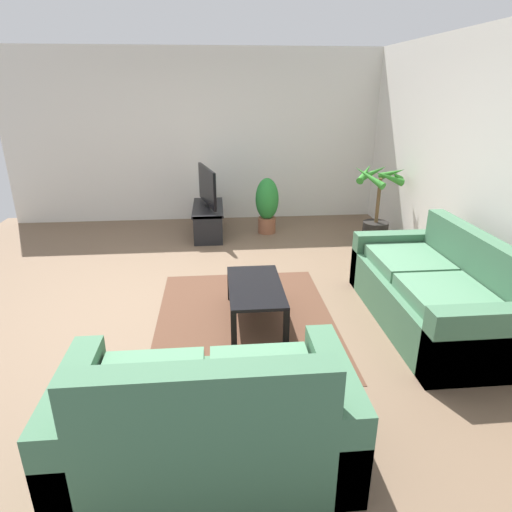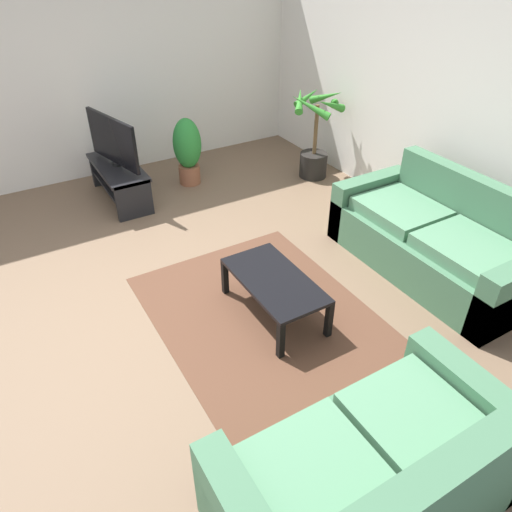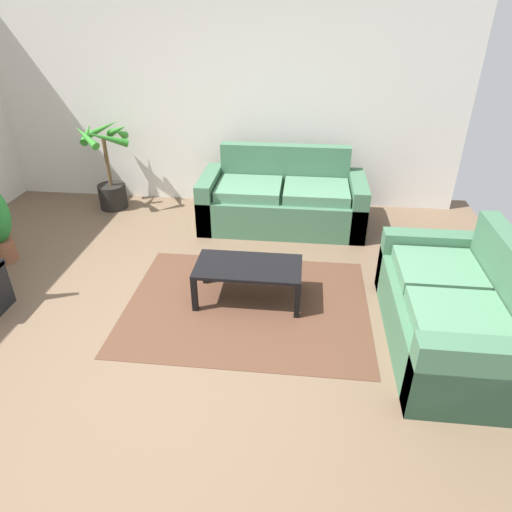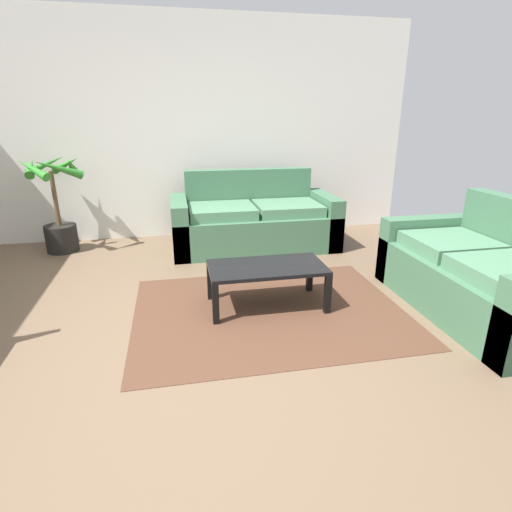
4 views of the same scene
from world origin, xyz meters
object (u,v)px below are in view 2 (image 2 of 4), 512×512
object	(u,v)px
couch_loveseat	(374,478)
potted_plant_small	(188,149)
tv_stand	(119,177)
coffee_table	(274,283)
tv	(113,140)
couch_main	(434,242)
potted_palm	(315,141)

from	to	relation	value
couch_loveseat	potted_plant_small	bearing A→B (deg)	168.96
tv_stand	potted_plant_small	distance (m)	0.91
potted_plant_small	tv_stand	bearing A→B (deg)	-90.49
tv_stand	coffee_table	xyz separation A→B (m)	(2.70, 0.47, 0.03)
tv	coffee_table	bearing A→B (deg)	9.83
coffee_table	couch_loveseat	bearing A→B (deg)	-14.37
couch_main	tv_stand	size ratio (longest dim) A/B	1.77
coffee_table	potted_palm	size ratio (longest dim) A/B	0.85
tv_stand	potted_plant_small	bearing A→B (deg)	89.51
tv_stand	tv	world-z (taller)	tv
couch_loveseat	potted_plant_small	size ratio (longest dim) A/B	1.98
coffee_table	potted_plant_small	distance (m)	2.73
potted_palm	potted_plant_small	world-z (taller)	potted_palm
couch_main	tv	world-z (taller)	tv
potted_palm	couch_main	bearing A→B (deg)	-6.64
couch_loveseat	tv	world-z (taller)	tv
couch_loveseat	potted_palm	world-z (taller)	potted_palm
couch_main	potted_palm	distance (m)	2.28
tv	potted_palm	xyz separation A→B (m)	(0.66, 2.38, -0.25)
couch_loveseat	potted_plant_small	distance (m)	4.47
tv_stand	tv	distance (m)	0.46
tv_stand	potted_palm	bearing A→B (deg)	74.62
potted_palm	couch_loveseat	bearing A→B (deg)	-32.06
couch_loveseat	potted_palm	distance (m)	4.42
tv_stand	potted_palm	world-z (taller)	potted_palm
potted_plant_small	potted_palm	bearing A→B (deg)	66.46
coffee_table	potted_plant_small	xyz separation A→B (m)	(-2.70, 0.42, 0.14)
tv_stand	coffee_table	bearing A→B (deg)	9.90
coffee_table	potted_plant_small	size ratio (longest dim) A/B	1.13
couch_main	potted_palm	xyz separation A→B (m)	(-2.26, 0.26, 0.19)
couch_loveseat	coffee_table	distance (m)	1.74
tv_stand	couch_loveseat	bearing A→B (deg)	0.51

